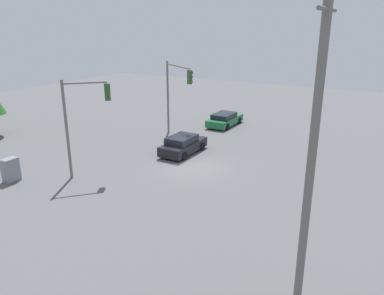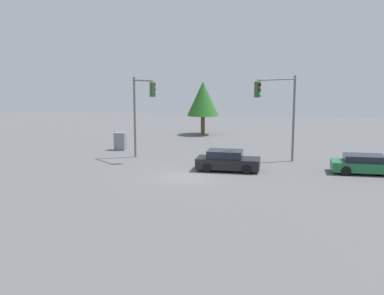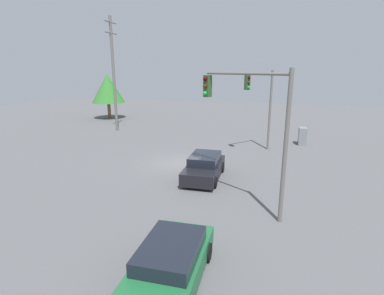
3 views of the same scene
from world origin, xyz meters
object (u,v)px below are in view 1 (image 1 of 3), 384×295
Objects in this scene: traffic_signal_cross at (176,87)px; sedan_dark at (183,145)px; traffic_signal_main at (83,112)px; electrical_cabinet at (11,170)px; sedan_green at (225,119)px.

sedan_dark is at bearing -17.45° from traffic_signal_cross.
electrical_cabinet is (3.05, -3.53, -3.47)m from traffic_signal_main.
sedan_dark is 5.75m from traffic_signal_cross.
sedan_dark is 0.93× the size of sedan_green.
sedan_green is 16.62m from traffic_signal_main.
sedan_green is at bearing 34.38° from traffic_signal_main.
sedan_dark is at bearing 147.01° from electrical_cabinet.
electrical_cabinet reaches higher than sedan_dark.
traffic_signal_cross reaches higher than sedan_dark.
sedan_dark is at bearing 18.70° from traffic_signal_main.
traffic_signal_main is at bearing -57.36° from traffic_signal_cross.
traffic_signal_cross reaches higher than traffic_signal_main.
sedan_green is at bearing 163.68° from electrical_cabinet.
sedan_green is 0.72× the size of traffic_signal_cross.
sedan_dark is 2.87× the size of electrical_cabinet.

